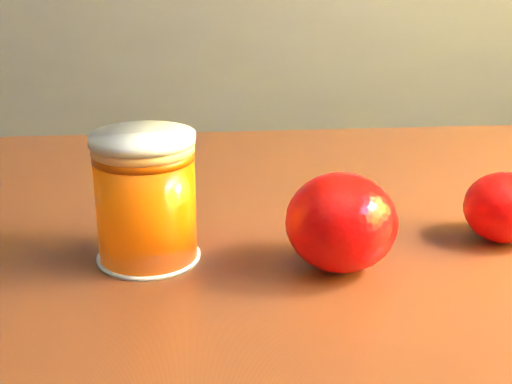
{
  "coord_description": "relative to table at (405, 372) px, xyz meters",
  "views": [
    {
      "loc": [
        0.69,
        -0.2,
        0.95
      ],
      "look_at": [
        0.72,
        0.26,
        0.78
      ],
      "focal_mm": 50.0,
      "sensor_mm": 36.0,
      "label": 1
    }
  ],
  "objects": [
    {
      "name": "table",
      "position": [
        0.0,
        0.0,
        0.0
      ],
      "size": [
        1.01,
        0.72,
        0.74
      ],
      "rotation": [
        0.0,
        0.0,
        0.04
      ],
      "color": "brown",
      "rests_on": "ground"
    },
    {
      "name": "juice_glass",
      "position": [
        -0.18,
        0.01,
        0.14
      ],
      "size": [
        0.07,
        0.07,
        0.09
      ],
      "rotation": [
        0.0,
        0.0,
        0.33
      ],
      "color": "#E24F04",
      "rests_on": "table"
    },
    {
      "name": "orange_front",
      "position": [
        -0.06,
        -0.01,
        0.13
      ],
      "size": [
        0.1,
        0.1,
        0.07
      ],
      "primitive_type": "ellipsoid",
      "rotation": [
        0.0,
        0.0,
        -0.41
      ],
      "color": "#FC0D05",
      "rests_on": "table"
    },
    {
      "name": "orange_back",
      "position": [
        0.07,
        0.03,
        0.12
      ],
      "size": [
        0.07,
        0.07,
        0.05
      ],
      "primitive_type": "ellipsoid",
      "rotation": [
        0.0,
        0.0,
        0.34
      ],
      "color": "#FC0D05",
      "rests_on": "table"
    }
  ]
}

